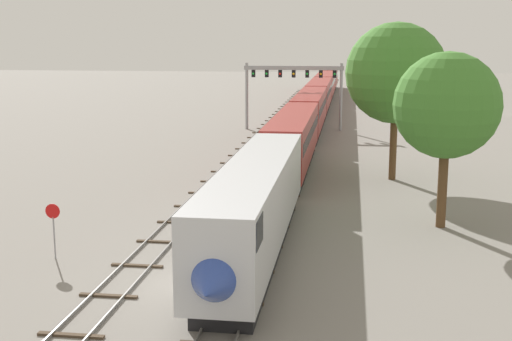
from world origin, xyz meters
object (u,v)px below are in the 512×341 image
Objects in this scene: passenger_train at (316,102)px; stop_sign at (53,223)px; trackside_tree_mid at (447,106)px; trackside_tree_left at (396,73)px; signal_gantry at (294,81)px.

passenger_train is 60.76m from stop_sign.
stop_sign is 0.28× the size of trackside_tree_mid.
trackside_tree_left is 1.19× the size of trackside_tree_mid.
signal_gantry is 43.96m from trackside_tree_mid.
passenger_train is 11.35× the size of signal_gantry.
signal_gantry is at bearing 109.97° from trackside_tree_left.
passenger_train is 38.77m from trackside_tree_left.
trackside_tree_mid is at bearing -81.37° from trackside_tree_left.
stop_sign is (-7.75, -50.96, -4.16)m from signal_gantry.
signal_gantry is at bearing 106.43° from trackside_tree_mid.
passenger_train is at bearing 80.53° from stop_sign.
trackside_tree_left is at bearing -70.03° from signal_gantry.
passenger_train is 11.15× the size of trackside_tree_left.
trackside_tree_left is 13.85m from trackside_tree_mid.
trackside_tree_mid reaches higher than signal_gantry.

